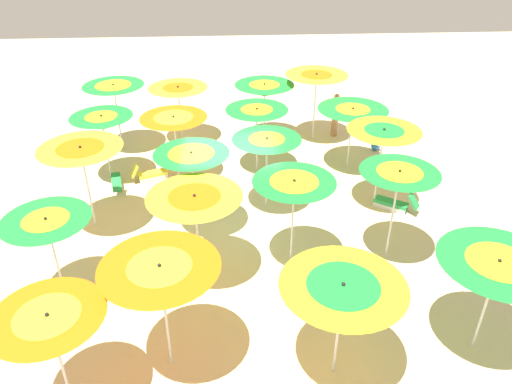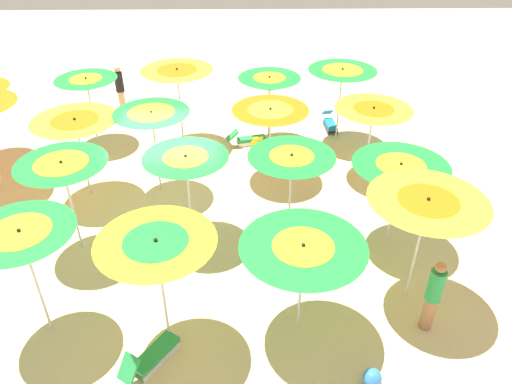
% 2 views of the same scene
% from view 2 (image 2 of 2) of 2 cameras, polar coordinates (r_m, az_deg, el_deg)
% --- Properties ---
extents(ground, '(42.51, 42.51, 0.04)m').
position_cam_2_polar(ground, '(13.32, -9.30, -2.15)').
color(ground, beige).
extents(beach_umbrella_1, '(1.91, 1.91, 2.52)m').
position_cam_2_polar(beach_umbrella_1, '(9.49, -25.33, -5.05)').
color(beach_umbrella_1, silver).
rests_on(beach_umbrella_1, ground).
extents(beach_umbrella_2, '(2.06, 2.06, 2.52)m').
position_cam_2_polar(beach_umbrella_2, '(8.53, -11.35, -6.44)').
color(beach_umbrella_2, silver).
rests_on(beach_umbrella_2, ground).
extents(beach_umbrella_3, '(2.29, 2.29, 2.15)m').
position_cam_2_polar(beach_umbrella_3, '(8.87, 5.40, -7.03)').
color(beach_umbrella_3, silver).
rests_on(beach_umbrella_3, ground).
extents(beach_umbrella_4, '(2.26, 2.26, 2.54)m').
position_cam_2_polar(beach_umbrella_4, '(9.81, 19.02, -1.75)').
color(beach_umbrella_4, silver).
rests_on(beach_umbrella_4, ground).
extents(beach_umbrella_6, '(1.98, 1.98, 2.39)m').
position_cam_2_polar(beach_umbrella_6, '(11.48, -21.32, 2.29)').
color(beach_umbrella_6, silver).
rests_on(beach_umbrella_6, ground).
extents(beach_umbrella_7, '(1.95, 1.95, 2.28)m').
position_cam_2_polar(beach_umbrella_7, '(11.27, -8.05, 3.32)').
color(beach_umbrella_7, silver).
rests_on(beach_umbrella_7, ground).
extents(beach_umbrella_8, '(2.02, 2.02, 2.20)m').
position_cam_2_polar(beach_umbrella_8, '(11.37, 4.09, 3.50)').
color(beach_umbrella_8, silver).
rests_on(beach_umbrella_8, ground).
extents(beach_umbrella_9, '(2.17, 2.17, 2.19)m').
position_cam_2_polar(beach_umbrella_9, '(11.50, 16.18, 2.13)').
color(beach_umbrella_9, silver).
rests_on(beach_umbrella_9, ground).
extents(beach_umbrella_11, '(2.20, 2.20, 2.31)m').
position_cam_2_polar(beach_umbrella_11, '(13.56, -20.00, 7.06)').
color(beach_umbrella_11, silver).
rests_on(beach_umbrella_11, ground).
extents(beach_umbrella_12, '(1.97, 1.97, 2.42)m').
position_cam_2_polar(beach_umbrella_12, '(13.15, -11.86, 8.18)').
color(beach_umbrella_12, silver).
rests_on(beach_umbrella_12, ground).
extents(beach_umbrella_13, '(2.11, 2.11, 2.15)m').
position_cam_2_polar(beach_umbrella_13, '(13.69, 1.65, 8.80)').
color(beach_umbrella_13, silver).
rests_on(beach_umbrella_13, ground).
extents(beach_umbrella_14, '(2.13, 2.13, 2.13)m').
position_cam_2_polar(beach_umbrella_14, '(14.17, 13.31, 8.79)').
color(beach_umbrella_14, silver).
rests_on(beach_umbrella_14, ground).
extents(beach_umbrella_16, '(1.91, 1.91, 2.20)m').
position_cam_2_polar(beach_umbrella_16, '(16.49, -18.89, 11.62)').
color(beach_umbrella_16, silver).
rests_on(beach_umbrella_16, ground).
extents(beach_umbrella_17, '(2.19, 2.19, 2.51)m').
position_cam_2_polar(beach_umbrella_17, '(15.66, -9.04, 13.15)').
color(beach_umbrella_17, silver).
rests_on(beach_umbrella_17, ground).
extents(beach_umbrella_18, '(1.95, 1.95, 2.21)m').
position_cam_2_polar(beach_umbrella_18, '(15.73, 1.55, 12.31)').
color(beach_umbrella_18, silver).
rests_on(beach_umbrella_18, ground).
extents(beach_umbrella_19, '(2.11, 2.11, 2.44)m').
position_cam_2_polar(beach_umbrella_19, '(15.89, 9.87, 13.09)').
color(beach_umbrella_19, silver).
rests_on(beach_umbrella_19, ground).
extents(lounger_0, '(1.02, 1.26, 0.65)m').
position_cam_2_polar(lounger_0, '(9.69, -11.92, -17.98)').
color(lounger_0, silver).
rests_on(lounger_0, ground).
extents(lounger_1, '(1.32, 0.59, 0.56)m').
position_cam_2_polar(lounger_1, '(16.16, -0.86, 6.14)').
color(lounger_1, silver).
rests_on(lounger_1, ground).
extents(lounger_2, '(0.41, 1.24, 0.51)m').
position_cam_2_polar(lounger_2, '(17.38, 8.51, 7.84)').
color(lounger_2, '#333338').
rests_on(lounger_2, ground).
extents(lounger_3, '(0.74, 1.21, 0.61)m').
position_cam_2_polar(lounger_3, '(15.28, 0.78, 4.40)').
color(lounger_3, silver).
rests_on(lounger_3, ground).
extents(beachgoer_0, '(0.30, 0.30, 1.68)m').
position_cam_2_polar(beachgoer_0, '(10.13, 19.71, -11.08)').
color(beachgoer_0, '#A3704C').
rests_on(beachgoer_0, ground).
extents(beachgoer_1, '(0.30, 0.30, 1.74)m').
position_cam_2_polar(beachgoer_1, '(18.75, -15.37, 11.40)').
color(beachgoer_1, '#D8A87F').
rests_on(beachgoer_1, ground).
extents(beach_ball, '(0.34, 0.34, 0.34)m').
position_cam_2_polar(beach_ball, '(9.49, 13.23, -20.08)').
color(beach_ball, '#337FE5').
rests_on(beach_ball, ground).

